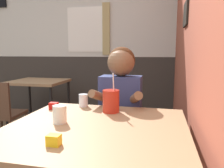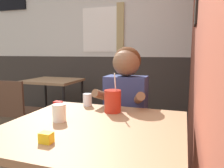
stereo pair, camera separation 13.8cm
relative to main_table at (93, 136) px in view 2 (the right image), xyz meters
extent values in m
cube|color=#9E4C38|center=(0.59, 1.02, 0.65)|extent=(0.06, 4.78, 2.70)
cube|color=black|center=(0.55, 1.00, 0.82)|extent=(0.02, 0.30, 0.21)
cube|color=silver|center=(-0.79, 2.44, 1.20)|extent=(5.70, 0.06, 1.60)
cube|color=#332D28|center=(-0.79, 2.44, -0.15)|extent=(5.70, 0.06, 1.10)
cube|color=white|center=(-0.91, 2.40, 0.85)|extent=(0.61, 0.01, 0.73)
cube|color=tan|center=(-0.54, 2.39, 0.85)|extent=(0.12, 0.02, 0.83)
cube|color=black|center=(-2.69, 2.39, 1.45)|extent=(0.62, 0.03, 0.37)
cube|color=#93704C|center=(0.00, 0.00, 0.05)|extent=(1.02, 0.95, 0.04)
cylinder|color=black|center=(-0.47, 0.43, -0.34)|extent=(0.04, 0.04, 0.73)
cylinder|color=black|center=(0.47, 0.43, -0.34)|extent=(0.04, 0.04, 0.73)
cube|color=#93704C|center=(-1.41, 1.72, 0.05)|extent=(0.77, 0.65, 0.04)
cylinder|color=black|center=(-1.75, 1.44, -0.34)|extent=(0.04, 0.04, 0.73)
cylinder|color=black|center=(-1.06, 1.44, -0.34)|extent=(0.04, 0.04, 0.73)
cylinder|color=black|center=(-1.75, 2.00, -0.34)|extent=(0.04, 0.04, 0.73)
cylinder|color=black|center=(-1.06, 2.00, -0.34)|extent=(0.04, 0.04, 0.73)
cube|color=#4C3323|center=(-1.50, 1.09, -0.28)|extent=(0.43, 0.43, 0.04)
cube|color=#4C3323|center=(-1.48, 0.91, -0.06)|extent=(0.40, 0.06, 0.40)
cylinder|color=#4C3323|center=(-1.69, 1.25, -0.50)|extent=(0.03, 0.03, 0.41)
cylinder|color=#4C3323|center=(-1.33, 1.28, -0.50)|extent=(0.03, 0.03, 0.41)
cylinder|color=#4C3323|center=(-1.30, 0.93, -0.50)|extent=(0.03, 0.03, 0.41)
cube|color=navy|center=(0.03, 0.63, -0.48)|extent=(0.31, 0.20, 0.45)
cube|color=navy|center=(0.03, 0.63, 0.01)|extent=(0.34, 0.20, 0.54)
sphere|color=#472814|center=(0.03, 0.65, 0.41)|extent=(0.23, 0.23, 0.23)
sphere|color=brown|center=(0.03, 0.63, 0.39)|extent=(0.22, 0.22, 0.22)
cylinder|color=brown|center=(-0.11, 0.49, 0.13)|extent=(0.14, 0.27, 0.15)
cylinder|color=brown|center=(0.16, 0.49, 0.13)|extent=(0.14, 0.27, 0.15)
cylinder|color=#B22819|center=(0.02, 0.30, 0.14)|extent=(0.12, 0.12, 0.16)
cylinder|color=white|center=(0.03, 0.30, 0.27)|extent=(0.01, 0.04, 0.14)
cylinder|color=silver|center=(-0.23, 0.41, 0.11)|extent=(0.07, 0.07, 0.10)
cylinder|color=silver|center=(-0.22, 0.01, 0.12)|extent=(0.08, 0.08, 0.11)
cube|color=#B7140F|center=(-0.41, 0.28, 0.09)|extent=(0.06, 0.04, 0.05)
cube|color=yellow|center=(-0.11, -0.29, 0.09)|extent=(0.06, 0.04, 0.05)
camera|label=1|loc=(0.35, -1.14, 0.48)|focal=35.00mm
camera|label=2|loc=(0.48, -1.10, 0.48)|focal=35.00mm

